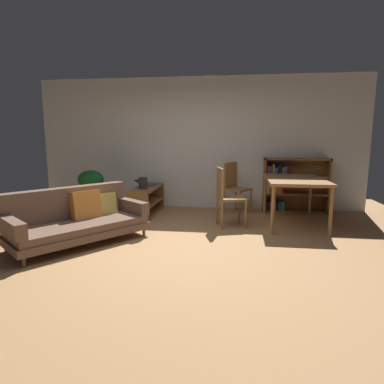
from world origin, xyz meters
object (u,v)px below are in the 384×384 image
Objects in this scene: media_console at (147,201)px; open_laptop at (147,184)px; potted_floor_plant at (91,186)px; dining_table at (295,182)px; fabric_couch at (77,218)px; dining_chair_far at (235,185)px; desk_speaker at (143,183)px; bookshelf at (290,185)px; dining_chair_near at (227,194)px.

open_laptop is (-0.06, 0.26, 0.30)m from media_console.
dining_table is (3.75, -0.21, 0.17)m from potted_floor_plant.
media_console is at bearing 74.14° from fabric_couch.
desk_speaker is at bearing -163.20° from dining_chair_far.
dining_chair_far is at bearing 145.29° from dining_table.
open_laptop is at bearing 24.20° from potted_floor_plant.
desk_speaker is at bearing -163.94° from bookshelf.
open_laptop is 0.44× the size of dining_chair_far.
open_laptop is 0.51× the size of potted_floor_plant.
dining_chair_far reaches higher than dining_table.
media_console is 0.99× the size of bookshelf.
dining_table is (2.71, -0.18, 0.09)m from desk_speaker.
dining_chair_near is at bearing -17.95° from desk_speaker.
media_console is 2.85× the size of open_laptop.
potted_floor_plant is (-0.53, 1.63, 0.21)m from fabric_couch.
media_console is 2.78m from dining_table.
fabric_couch reaches higher than media_console.
bookshelf is at bearing 12.12° from media_console.
dining_table is at bearing -8.22° from media_console.
dining_chair_near is (1.57, -0.72, 0.29)m from media_console.
fabric_couch is 2.36m from dining_chair_near.
bookshelf is at bearing 14.91° from dining_chair_far.
dining_table is 1.17× the size of bookshelf.
dining_chair_near is at bearing -11.66° from potted_floor_plant.
dining_table is (3.22, 1.41, 0.38)m from fabric_couch.
desk_speaker reaches higher than open_laptop.
media_console is 1.75m from dining_chair_far.
dining_chair_far is at bearing 16.80° from desk_speaker.
media_console is 1.46× the size of potted_floor_plant.
open_laptop is at bearing 102.77° from media_console.
dining_table is at bearing -34.71° from dining_chair_far.
bookshelf reaches higher than dining_chair_near.
potted_floor_plant reaches higher than fabric_couch.
bookshelf is (2.80, 0.60, 0.27)m from media_console.
dining_chair_far reaches higher than desk_speaker.
desk_speaker is 0.17× the size of bookshelf.
dining_chair_far reaches higher than open_laptop.
dining_table is 1.50× the size of dining_chair_near.
bookshelf is at bearing 35.95° from fabric_couch.
potted_floor_plant is (-1.04, 0.03, -0.09)m from desk_speaker.
desk_speaker is (0.06, -0.47, 0.08)m from open_laptop.
open_laptop is 1.08m from potted_floor_plant.
open_laptop is at bearing 96.81° from desk_speaker.
desk_speaker is 0.22× the size of dining_chair_near.
open_laptop is 0.48m from desk_speaker.
desk_speaker is (0.51, 1.60, 0.29)m from fabric_couch.
media_console is 2.88m from bookshelf.
dining_table reaches higher than open_laptop.
media_console is at bearing -77.23° from open_laptop.
dining_chair_near is 1.03m from dining_chair_far.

